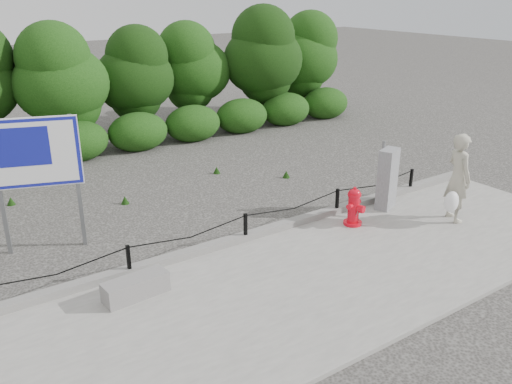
{
  "coord_description": "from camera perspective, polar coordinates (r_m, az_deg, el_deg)",
  "views": [
    {
      "loc": [
        -5.49,
        -8.36,
        4.97
      ],
      "look_at": [
        0.4,
        0.2,
        1.0
      ],
      "focal_mm": 38.0,
      "sensor_mm": 36.0,
      "label": 1
    }
  ],
  "objects": [
    {
      "name": "ground",
      "position": [
        11.17,
        -1.1,
        -5.51
      ],
      "size": [
        90.0,
        90.0,
        0.0
      ],
      "primitive_type": "plane",
      "color": "#2D2B28",
      "rests_on": "ground"
    },
    {
      "name": "sidewalk",
      "position": [
        9.74,
        5.49,
        -9.6
      ],
      "size": [
        14.0,
        4.0,
        0.08
      ],
      "primitive_type": "cube",
      "color": "gray",
      "rests_on": "ground"
    },
    {
      "name": "curb",
      "position": [
        11.14,
        -1.25,
        -4.73
      ],
      "size": [
        14.0,
        0.22,
        0.14
      ],
      "primitive_type": "cube",
      "color": "slate",
      "rests_on": "sidewalk"
    },
    {
      "name": "chain_barrier",
      "position": [
        10.97,
        -1.12,
        -3.38
      ],
      "size": [
        10.06,
        0.06,
        0.6
      ],
      "color": "black",
      "rests_on": "sidewalk"
    },
    {
      "name": "treeline",
      "position": [
        18.31,
        -16.94,
        12.01
      ],
      "size": [
        20.46,
        3.55,
        4.57
      ],
      "color": "black",
      "rests_on": "ground"
    },
    {
      "name": "fire_hydrant",
      "position": [
        11.9,
        10.28,
        -1.55
      ],
      "size": [
        0.5,
        0.51,
        0.86
      ],
      "rotation": [
        0.0,
        0.0,
        0.3
      ],
      "color": "red",
      "rests_on": "sidewalk"
    },
    {
      "name": "pedestrian",
      "position": [
        12.54,
        20.48,
        1.27
      ],
      "size": [
        0.87,
        0.84,
        1.97
      ],
      "rotation": [
        0.0,
        0.0,
        1.21
      ],
      "color": "#AAA592",
      "rests_on": "sidewalk"
    },
    {
      "name": "concrete_block",
      "position": [
        9.4,
        -12.54,
        -9.74
      ],
      "size": [
        1.13,
        0.46,
        0.35
      ],
      "primitive_type": "cube",
      "rotation": [
        0.0,
        0.0,
        0.07
      ],
      "color": "gray",
      "rests_on": "sidewalk"
    },
    {
      "name": "utility_cabinet",
      "position": [
        12.86,
        13.65,
        1.36
      ],
      "size": [
        0.62,
        0.49,
        1.57
      ],
      "rotation": [
        0.0,
        0.0,
        0.37
      ],
      "color": "#9A9A9D",
      "rests_on": "sidewalk"
    },
    {
      "name": "advertising_sign",
      "position": [
        11.05,
        -22.29,
        3.25
      ],
      "size": [
        1.62,
        0.64,
        2.71
      ],
      "rotation": [
        0.0,
        0.0,
        -0.33
      ],
      "color": "slate",
      "rests_on": "ground"
    }
  ]
}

